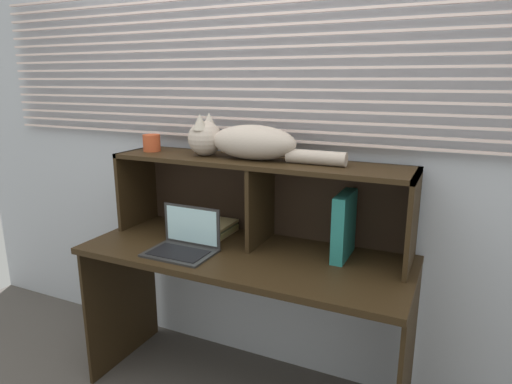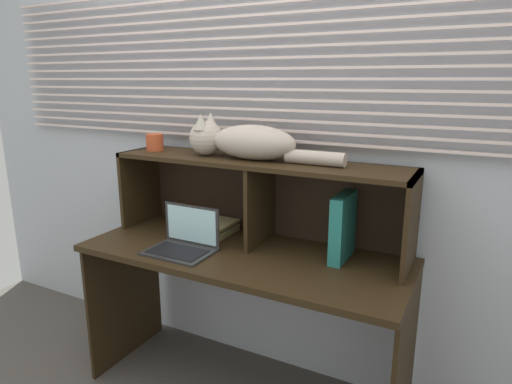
{
  "view_description": "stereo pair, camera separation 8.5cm",
  "coord_description": "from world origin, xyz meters",
  "px_view_note": "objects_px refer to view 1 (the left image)",
  "views": [
    {
      "loc": [
        0.88,
        -1.53,
        1.55
      ],
      "look_at": [
        0.0,
        0.34,
        1.03
      ],
      "focal_mm": 31.21,
      "sensor_mm": 36.0,
      "label": 1
    },
    {
      "loc": [
        0.96,
        -1.49,
        1.55
      ],
      "look_at": [
        0.0,
        0.34,
        1.03
      ],
      "focal_mm": 31.21,
      "sensor_mm": 36.0,
      "label": 2
    }
  ],
  "objects_px": {
    "cat": "(242,141)",
    "small_basket": "(152,143)",
    "laptop": "(184,243)",
    "binder_upright": "(344,226)",
    "book_stack": "(214,229)"
  },
  "relations": [
    {
      "from": "cat",
      "to": "small_basket",
      "type": "distance_m",
      "value": 0.53
    },
    {
      "from": "cat",
      "to": "book_stack",
      "type": "xyz_separation_m",
      "value": [
        -0.17,
        0.0,
        -0.47
      ]
    },
    {
      "from": "book_stack",
      "to": "small_basket",
      "type": "bearing_deg",
      "value": -179.74
    },
    {
      "from": "cat",
      "to": "book_stack",
      "type": "height_order",
      "value": "cat"
    },
    {
      "from": "cat",
      "to": "laptop",
      "type": "bearing_deg",
      "value": -125.78
    },
    {
      "from": "laptop",
      "to": "small_basket",
      "type": "height_order",
      "value": "small_basket"
    },
    {
      "from": "cat",
      "to": "laptop",
      "type": "relative_size",
      "value": 2.59
    },
    {
      "from": "cat",
      "to": "laptop",
      "type": "xyz_separation_m",
      "value": [
        -0.18,
        -0.25,
        -0.46
      ]
    },
    {
      "from": "cat",
      "to": "small_basket",
      "type": "bearing_deg",
      "value": 180.0
    },
    {
      "from": "cat",
      "to": "book_stack",
      "type": "distance_m",
      "value": 0.5
    },
    {
      "from": "binder_upright",
      "to": "book_stack",
      "type": "distance_m",
      "value": 0.69
    },
    {
      "from": "book_stack",
      "to": "small_basket",
      "type": "relative_size",
      "value": 2.88
    },
    {
      "from": "cat",
      "to": "laptop",
      "type": "distance_m",
      "value": 0.55
    },
    {
      "from": "laptop",
      "to": "binder_upright",
      "type": "xyz_separation_m",
      "value": [
        0.69,
        0.25,
        0.11
      ]
    },
    {
      "from": "book_stack",
      "to": "cat",
      "type": "bearing_deg",
      "value": -0.57
    }
  ]
}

